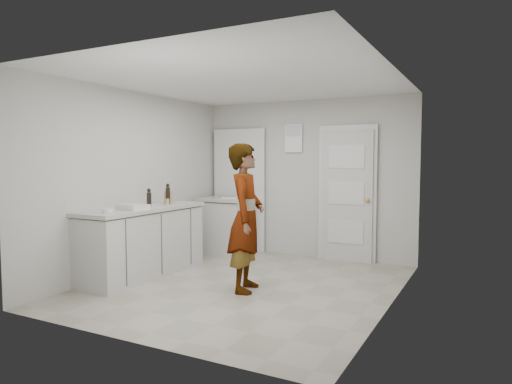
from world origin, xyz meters
The scene contains 12 objects.
ground centered at (0.00, 0.00, 0.00)m, with size 4.00×4.00×0.00m, color gray.
room_shell centered at (-0.17, 1.95, 1.02)m, with size 4.00×4.00×4.00m.
main_counter centered at (-1.45, -0.20, 0.43)m, with size 0.64×1.96×0.93m.
side_counter centered at (-1.25, 1.55, 0.43)m, with size 0.84×0.61×0.93m.
person centered at (0.11, -0.18, 0.87)m, with size 0.64×0.42×1.74m, color silver.
cake_mix_box centered at (-1.48, 0.37, 1.01)m, with size 0.11×0.05×0.17m, color #A17750.
spice_jar centered at (-1.38, 0.22, 0.97)m, with size 0.05×0.05×0.08m, color tan.
oil_cruet_a centered at (-1.39, -0.15, 1.04)m, with size 0.06×0.06×0.25m.
oil_cruet_b centered at (-1.42, 0.29, 1.06)m, with size 0.06×0.06×0.29m.
baking_dish centered at (-1.36, -0.48, 0.96)m, with size 0.43×0.34×0.07m.
egg_bowl centered at (-1.39, -0.89, 0.95)m, with size 0.13×0.13×0.05m.
papers centered at (-1.18, 1.59, 0.93)m, with size 0.24×0.31×0.01m, color white.
Camera 1 is at (2.68, -4.86, 1.55)m, focal length 32.00 mm.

